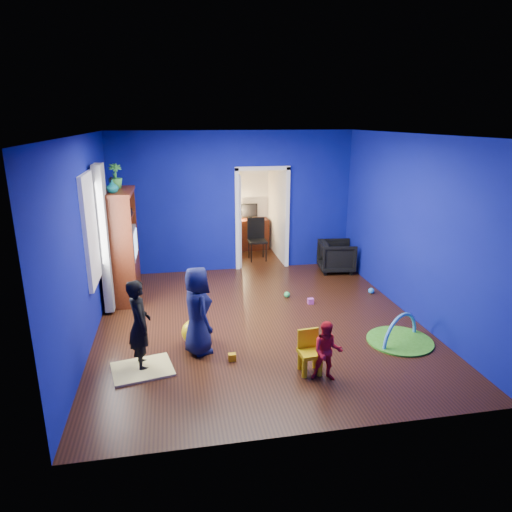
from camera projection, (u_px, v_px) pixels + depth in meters
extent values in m
cube|color=black|center=(259.00, 322.00, 7.29)|extent=(5.00, 5.50, 0.01)
cube|color=white|center=(259.00, 135.00, 6.45)|extent=(5.00, 5.50, 0.01)
cube|color=navy|center=(234.00, 202.00, 9.46)|extent=(5.00, 0.02, 2.90)
cube|color=navy|center=(314.00, 304.00, 4.28)|extent=(5.00, 0.02, 2.90)
cube|color=navy|center=(85.00, 242.00, 6.44)|extent=(0.02, 5.50, 2.90)
cube|color=navy|center=(412.00, 227.00, 7.31)|extent=(0.02, 5.50, 2.90)
imported|color=black|center=(337.00, 256.00, 9.63)|extent=(0.81, 0.79, 0.65)
imported|color=black|center=(140.00, 324.00, 5.81)|extent=(0.37, 0.49, 1.20)
imported|color=#0E1835|center=(197.00, 310.00, 6.19)|extent=(0.55, 0.69, 1.23)
imported|color=#AC121E|center=(327.00, 352.00, 5.57)|extent=(0.43, 0.37, 0.77)
imported|color=#0B4A5D|center=(112.00, 187.00, 7.39)|extent=(0.21, 0.21, 0.20)
imported|color=green|center=(115.00, 176.00, 7.85)|extent=(0.30, 0.30, 0.42)
cube|color=#3C180A|center=(120.00, 246.00, 7.98)|extent=(0.58, 1.14, 1.96)
cube|color=silver|center=(122.00, 244.00, 7.98)|extent=(0.46, 0.70, 0.54)
cube|color=#F2E07A|center=(142.00, 369.00, 5.88)|extent=(0.86, 0.74, 0.03)
sphere|color=yellow|center=(194.00, 332.00, 6.55)|extent=(0.36, 0.36, 0.36)
cube|color=yellow|center=(310.00, 355.00, 5.78)|extent=(0.30, 0.30, 0.50)
cylinder|color=green|center=(400.00, 341.00, 6.65)|extent=(0.95, 0.95, 0.03)
torus|color=#3F8CD8|center=(400.00, 340.00, 6.64)|extent=(0.75, 0.48, 0.85)
cube|color=white|center=(90.00, 229.00, 6.74)|extent=(0.03, 0.95, 1.55)
cube|color=slate|center=(104.00, 239.00, 7.36)|extent=(0.14, 0.42, 2.40)
cube|color=white|center=(262.00, 220.00, 9.68)|extent=(1.16, 0.10, 2.10)
cube|color=#3D140A|center=(250.00, 234.00, 11.30)|extent=(0.88, 0.44, 0.75)
cube|color=black|center=(249.00, 210.00, 11.24)|extent=(0.40, 0.05, 0.32)
sphere|color=#FFD88C|center=(238.00, 212.00, 11.14)|extent=(0.14, 0.14, 0.14)
cube|color=black|center=(257.00, 240.00, 10.37)|extent=(0.40, 0.40, 0.92)
cube|color=white|center=(249.00, 166.00, 10.93)|extent=(0.88, 0.24, 0.04)
sphere|color=#298BED|center=(371.00, 290.00, 8.47)|extent=(0.11, 0.11, 0.11)
cube|color=#FEB30D|center=(232.00, 357.00, 6.11)|extent=(0.10, 0.08, 0.10)
sphere|color=green|center=(287.00, 294.00, 8.28)|extent=(0.11, 0.11, 0.11)
cube|color=#BE47AC|center=(311.00, 301.00, 7.99)|extent=(0.10, 0.08, 0.10)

